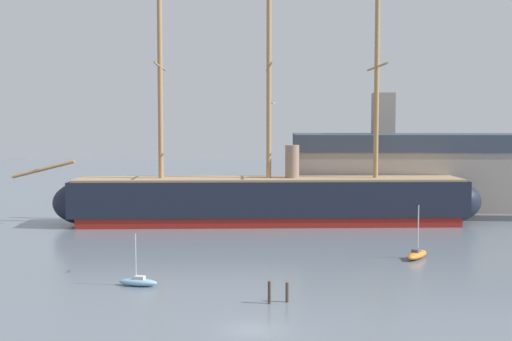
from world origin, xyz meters
TOP-DOWN VIEW (x-y plane):
  - ground_plane at (0.00, 0.00)m, footprint 400.00×400.00m
  - tall_ship at (0.38, 46.63)m, footprint 63.24×14.43m
  - sailboat_foreground_left at (-10.19, 11.82)m, footprint 3.56×1.66m
  - sailboat_mid_right at (15.74, 24.02)m, footprint 3.29×4.20m
  - dinghy_far_left at (-27.81, 56.76)m, footprint 3.03×1.87m
  - motorboat_far_right at (28.49, 52.37)m, footprint 4.28×1.94m
  - dinghy_distant_centre at (0.25, 64.46)m, footprint 2.08×1.03m
  - mooring_piling_nearest at (2.38, 7.12)m, footprint 0.26×0.26m
  - mooring_piling_left_pair at (1.01, 6.65)m, footprint 0.24×0.24m
  - dockside_warehouse_right at (25.05, 59.80)m, footprint 45.49×19.01m
  - seagull_in_flight at (1.19, 14.42)m, footprint 0.41×1.28m

SIDE VIEW (x-z plane):
  - ground_plane at x=0.00m, z-range 0.00..0.00m
  - dinghy_distant_centre at x=0.25m, z-range 0.00..0.48m
  - dinghy_far_left at x=-27.81m, z-range 0.00..0.67m
  - sailboat_foreground_left at x=-10.19m, z-range -1.86..2.61m
  - sailboat_mid_right at x=15.74m, z-range -2.26..3.17m
  - motorboat_far_right at x=28.49m, z-range -0.26..1.50m
  - mooring_piling_nearest at x=2.38m, z-range 0.00..1.53m
  - mooring_piling_left_pair at x=1.01m, z-range 0.00..1.72m
  - tall_ship at x=0.38m, z-range -11.89..18.51m
  - dockside_warehouse_right at x=25.05m, z-range -3.11..15.05m
  - seagull_in_flight at x=1.19m, z-range 15.41..15.55m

